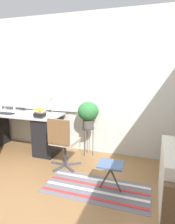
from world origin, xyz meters
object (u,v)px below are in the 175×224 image
(monitor, at_px, (14,101))
(folding_stool, at_px, (111,167))
(plant_stand, at_px, (88,131))
(potted_plant, at_px, (88,113))
(book_stack, at_px, (40,113))
(keyboard, at_px, (4,113))
(mouse, at_px, (16,114))
(desk_lamp, at_px, (52,102))
(office_chair_swivel, at_px, (63,141))

(monitor, bearing_deg, folding_stool, -23.03)
(plant_stand, height_order, potted_plant, potted_plant)
(book_stack, height_order, plant_stand, book_stack)
(plant_stand, bearing_deg, book_stack, -154.94)
(keyboard, xyz_separation_m, book_stack, (0.86, -0.06, 0.08))
(mouse, distance_m, book_stack, 0.59)
(monitor, height_order, plant_stand, monitor)
(desk_lamp, height_order, book_stack, desk_lamp)
(desk_lamp, xyz_separation_m, plant_stand, (0.70, 0.13, -0.55))
(potted_plant, bearing_deg, book_stack, -154.94)
(folding_stool, bearing_deg, book_stack, 156.69)
(desk_lamp, xyz_separation_m, office_chair_swivel, (0.47, -0.51, -0.55))
(desk_lamp, bearing_deg, office_chair_swivel, -47.36)
(office_chair_swivel, distance_m, potted_plant, 0.78)
(keyboard, height_order, folding_stool, keyboard)
(monitor, relative_size, office_chair_swivel, 0.59)
(mouse, bearing_deg, keyboard, 179.94)
(plant_stand, bearing_deg, desk_lamp, -169.40)
(office_chair_swivel, height_order, plant_stand, office_chair_swivel)
(folding_stool, bearing_deg, office_chair_swivel, 157.02)
(monitor, relative_size, plant_stand, 0.96)
(monitor, height_order, keyboard, monitor)
(keyboard, bearing_deg, desk_lamp, 10.89)
(keyboard, relative_size, plant_stand, 0.78)
(office_chair_swivel, xyz_separation_m, folding_stool, (0.90, -0.38, -0.13))
(mouse, height_order, folding_stool, mouse)
(desk_lamp, xyz_separation_m, potted_plant, (0.70, 0.13, -0.18))
(monitor, distance_m, mouse, 0.44)
(office_chair_swivel, distance_m, plant_stand, 0.68)
(mouse, xyz_separation_m, office_chair_swivel, (1.17, -0.32, -0.31))
(mouse, relative_size, plant_stand, 0.11)
(mouse, relative_size, book_stack, 0.27)
(book_stack, height_order, office_chair_swivel, book_stack)
(office_chair_swivel, bearing_deg, keyboard, -10.49)
(monitor, relative_size, book_stack, 2.32)
(book_stack, distance_m, folding_stool, 1.70)
(keyboard, relative_size, potted_plant, 0.85)
(plant_stand, distance_m, folding_stool, 1.23)
(office_chair_swivel, height_order, potted_plant, potted_plant)
(plant_stand, bearing_deg, keyboard, -169.23)
(book_stack, xyz_separation_m, potted_plant, (0.82, 0.38, -0.01))
(monitor, distance_m, plant_stand, 1.74)
(keyboard, relative_size, office_chair_swivel, 0.48)
(desk_lamp, relative_size, folding_stool, 0.92)
(book_stack, xyz_separation_m, office_chair_swivel, (0.59, -0.26, -0.38))
(monitor, distance_m, office_chair_swivel, 1.64)
(monitor, height_order, potted_plant, monitor)
(potted_plant, bearing_deg, mouse, -167.10)
(plant_stand, xyz_separation_m, potted_plant, (0.00, 0.00, 0.37))
(desk_lamp, distance_m, folding_stool, 1.77)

